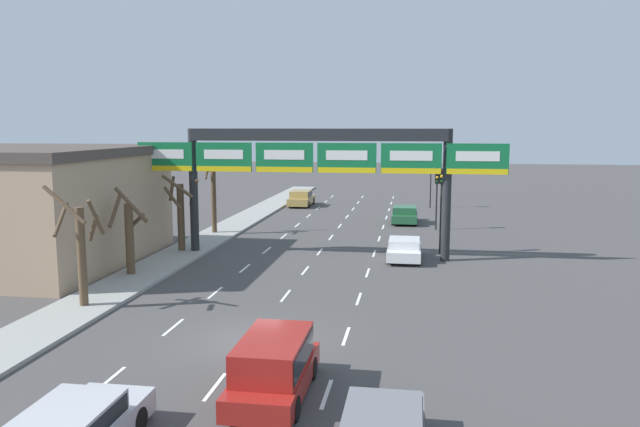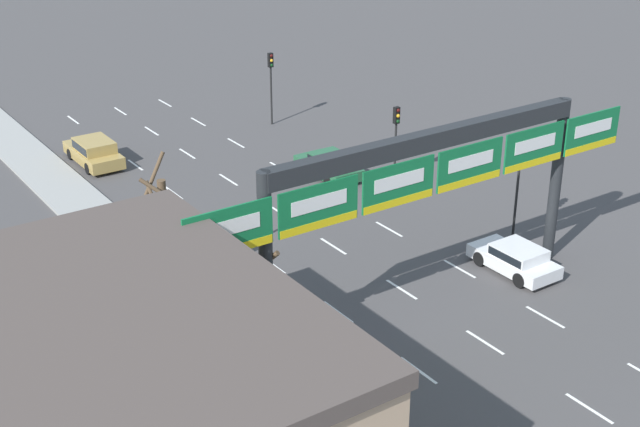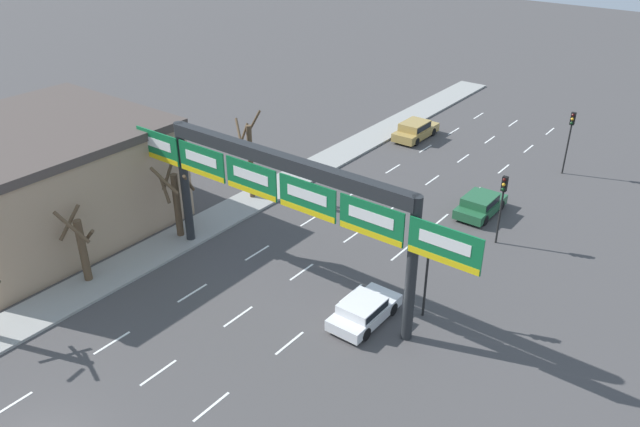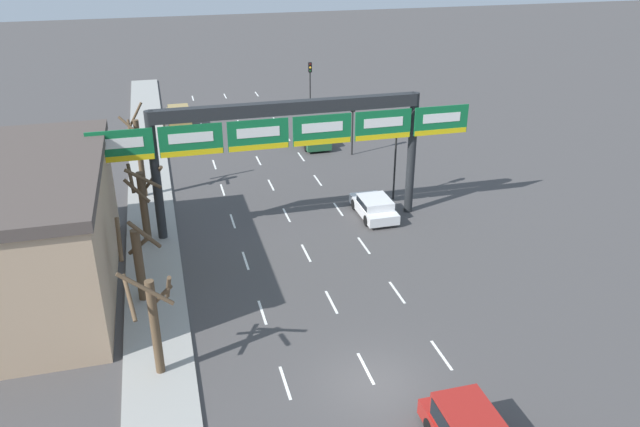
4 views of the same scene
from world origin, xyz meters
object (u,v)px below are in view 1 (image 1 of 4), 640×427
at_px(traffic_light_near_gantry, 437,188).
at_px(sign_gantry, 316,157).
at_px(tree_bare_second, 213,191).
at_px(car_gold, 301,198).
at_px(car_green, 405,214).
at_px(car_white, 404,248).
at_px(traffic_light_far_end, 431,172).
at_px(traffic_light_mid_block, 441,194).
at_px(tree_bare_furthest, 129,232).
at_px(tree_bare_third, 81,246).
at_px(suv_red, 274,364).
at_px(tree_bare_closest, 181,210).

bearing_deg(traffic_light_near_gantry, sign_gantry, -123.50).
bearing_deg(tree_bare_second, car_gold, 78.85).
relative_size(sign_gantry, car_green, 5.11).
xyz_separation_m(car_white, traffic_light_far_end, (1.92, 23.38, 2.66)).
height_order(sign_gantry, tree_bare_second, sign_gantry).
height_order(traffic_light_near_gantry, traffic_light_mid_block, traffic_light_mid_block).
relative_size(tree_bare_second, tree_bare_furthest, 1.33).
height_order(car_gold, tree_bare_furthest, tree_bare_furthest).
xyz_separation_m(traffic_light_near_gantry, traffic_light_far_end, (-0.17, 12.39, 0.24)).
bearing_deg(sign_gantry, traffic_light_near_gantry, 56.50).
bearing_deg(car_green, tree_bare_third, -116.60).
bearing_deg(traffic_light_near_gantry, car_green, 129.78).
bearing_deg(traffic_light_far_end, suv_red, -96.99).
relative_size(sign_gantry, tree_bare_second, 3.55).
height_order(suv_red, traffic_light_near_gantry, traffic_light_near_gantry).
distance_m(car_white, tree_bare_furthest, 15.03).
bearing_deg(tree_bare_closest, suv_red, -61.99).
relative_size(sign_gantry, tree_bare_closest, 4.58).
relative_size(car_white, tree_bare_third, 0.79).
height_order(tree_bare_closest, tree_bare_third, tree_bare_third).
height_order(suv_red, tree_bare_second, tree_bare_second).
xyz_separation_m(traffic_light_mid_block, tree_bare_third, (-15.11, -13.88, -0.93)).
relative_size(car_green, car_gold, 0.89).
bearing_deg(tree_bare_closest, traffic_light_near_gantry, 35.38).
relative_size(car_gold, traffic_light_far_end, 1.00).
relative_size(sign_gantry, car_white, 5.29).
height_order(car_gold, traffic_light_near_gantry, traffic_light_near_gantry).
distance_m(suv_red, car_gold, 42.39).
xyz_separation_m(sign_gantry, suv_red, (1.85, -18.94, -4.84)).
xyz_separation_m(sign_gantry, car_green, (4.86, 13.68, -5.08)).
bearing_deg(car_gold, suv_red, -80.53).
xyz_separation_m(car_green, tree_bare_third, (-12.78, -25.53, 1.97)).
distance_m(car_white, car_gold, 25.16).
height_order(car_white, tree_bare_third, tree_bare_third).
bearing_deg(traffic_light_far_end, car_green, -102.71).
bearing_deg(sign_gantry, traffic_light_far_end, 73.20).
bearing_deg(tree_bare_furthest, traffic_light_mid_block, 27.71).
distance_m(traffic_light_mid_block, tree_bare_second, 16.18).
relative_size(traffic_light_near_gantry, tree_bare_closest, 0.93).
height_order(traffic_light_far_end, tree_bare_second, tree_bare_second).
xyz_separation_m(car_green, tree_bare_second, (-13.22, -7.21, 2.35)).
relative_size(suv_red, tree_bare_furthest, 1.02).
relative_size(traffic_light_near_gantry, traffic_light_mid_block, 0.85).
xyz_separation_m(car_green, tree_bare_furthest, (-13.40, -19.91, 1.57)).
height_order(car_green, tree_bare_third, tree_bare_third).
distance_m(car_green, traffic_light_far_end, 10.17).
bearing_deg(tree_bare_second, car_white, -26.04).
distance_m(traffic_light_far_end, tree_bare_closest, 27.86).
xyz_separation_m(car_white, tree_bare_third, (-13.03, -11.73, 2.01)).
height_order(traffic_light_mid_block, tree_bare_furthest, traffic_light_mid_block).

